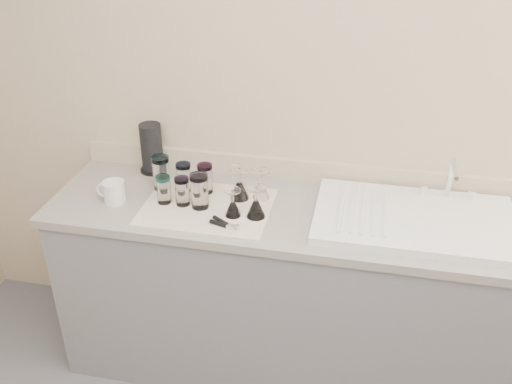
% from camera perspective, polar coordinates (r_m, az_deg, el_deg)
% --- Properties ---
extents(room_envelope, '(3.54, 3.50, 2.52)m').
position_cam_1_polar(room_envelope, '(1.13, -6.68, -4.28)').
color(room_envelope, '#58585E').
rests_on(room_envelope, ground).
extents(counter_unit, '(2.06, 0.62, 0.90)m').
position_cam_1_polar(counter_unit, '(2.73, 2.51, -9.80)').
color(counter_unit, slate).
rests_on(counter_unit, ground).
extents(sink_unit, '(0.82, 0.50, 0.22)m').
position_cam_1_polar(sink_unit, '(2.45, 15.61, -2.63)').
color(sink_unit, white).
rests_on(sink_unit, counter_unit).
extents(dish_towel, '(0.55, 0.42, 0.01)m').
position_cam_1_polar(dish_towel, '(2.48, -4.90, -1.49)').
color(dish_towel, white).
rests_on(dish_towel, counter_unit).
extents(tumbler_teal, '(0.08, 0.08, 0.16)m').
position_cam_1_polar(tumbler_teal, '(2.60, -9.46, 1.91)').
color(tumbler_teal, white).
rests_on(tumbler_teal, dish_towel).
extents(tumbler_cyan, '(0.07, 0.07, 0.13)m').
position_cam_1_polar(tumbler_cyan, '(2.58, -7.23, 1.48)').
color(tumbler_cyan, white).
rests_on(tumbler_cyan, dish_towel).
extents(tumbler_purple, '(0.07, 0.07, 0.14)m').
position_cam_1_polar(tumbler_purple, '(2.56, -5.11, 1.37)').
color(tumbler_purple, white).
rests_on(tumbler_purple, dish_towel).
extents(tumbler_magenta, '(0.06, 0.06, 0.13)m').
position_cam_1_polar(tumbler_magenta, '(2.50, -9.23, 0.27)').
color(tumbler_magenta, white).
rests_on(tumbler_magenta, dish_towel).
extents(tumbler_blue, '(0.06, 0.06, 0.13)m').
position_cam_1_polar(tumbler_blue, '(2.47, -7.38, 0.10)').
color(tumbler_blue, white).
rests_on(tumbler_blue, dish_towel).
extents(tumbler_lavender, '(0.08, 0.08, 0.16)m').
position_cam_1_polar(tumbler_lavender, '(2.44, -5.67, 0.12)').
color(tumbler_lavender, white).
rests_on(tumbler_lavender, dish_towel).
extents(goblet_back_left, '(0.08, 0.08, 0.15)m').
position_cam_1_polar(goblet_back_left, '(2.51, -1.67, 0.40)').
color(goblet_back_left, white).
rests_on(goblet_back_left, dish_towel).
extents(goblet_back_right, '(0.07, 0.07, 0.13)m').
position_cam_1_polar(goblet_back_right, '(2.52, 0.52, 0.37)').
color(goblet_back_right, white).
rests_on(goblet_back_right, dish_towel).
extents(goblet_front_left, '(0.07, 0.07, 0.12)m').
position_cam_1_polar(goblet_front_left, '(2.39, -2.33, -1.48)').
color(goblet_front_left, white).
rests_on(goblet_front_left, dish_towel).
extents(goblet_front_right, '(0.08, 0.08, 0.14)m').
position_cam_1_polar(goblet_front_right, '(2.37, -0.01, -1.45)').
color(goblet_front_right, white).
rests_on(goblet_front_right, dish_towel).
extents(can_opener, '(0.14, 0.10, 0.02)m').
position_cam_1_polar(can_opener, '(2.33, -3.10, -3.27)').
color(can_opener, silver).
rests_on(can_opener, dish_towel).
extents(white_mug, '(0.14, 0.10, 0.10)m').
position_cam_1_polar(white_mug, '(2.57, -14.06, 0.02)').
color(white_mug, white).
rests_on(white_mug, counter_unit).
extents(paper_towel_roll, '(0.13, 0.13, 0.24)m').
position_cam_1_polar(paper_towel_roll, '(2.77, -10.39, 4.30)').
color(paper_towel_roll, black).
rests_on(paper_towel_roll, counter_unit).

